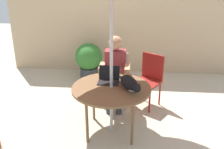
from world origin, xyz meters
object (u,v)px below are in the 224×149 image
at_px(patio_table, 111,91).
at_px(potted_plant_near_fence, 89,59).
at_px(chair_occupied, 116,75).
at_px(laptop, 109,77).
at_px(chair_empty, 150,76).
at_px(person_seated, 115,69).
at_px(cat, 130,84).

height_order(patio_table, potted_plant_near_fence, potted_plant_near_fence).
relative_size(chair_occupied, laptop, 2.86).
xyz_separation_m(chair_occupied, chair_empty, (0.57, 0.00, 0.00)).
bearing_deg(person_seated, laptop, -95.80).
relative_size(cat, potted_plant_near_fence, 0.80).
relative_size(chair_occupied, cat, 1.46).
bearing_deg(chair_empty, laptop, -132.39).
bearing_deg(cat, patio_table, 171.93).
distance_m(cat, potted_plant_near_fence, 2.16).
xyz_separation_m(cat, potted_plant_near_fence, (-0.89, 1.93, -0.37)).
height_order(person_seated, cat, person_seated).
bearing_deg(chair_empty, cat, -108.88).
xyz_separation_m(chair_occupied, potted_plant_near_fence, (-0.64, 1.01, -0.10)).
relative_size(chair_empty, person_seated, 0.72).
bearing_deg(cat, person_seated, 108.49).
bearing_deg(person_seated, chair_occupied, 90.00).
bearing_deg(laptop, cat, -37.60).
xyz_separation_m(chair_empty, laptop, (-0.62, -0.68, 0.25)).
relative_size(person_seated, cat, 2.01).
relative_size(chair_occupied, chair_empty, 1.00).
xyz_separation_m(person_seated, potted_plant_near_fence, (-0.64, 1.16, -0.27)).
distance_m(person_seated, cat, 0.81).
relative_size(patio_table, person_seated, 0.90).
height_order(chair_occupied, person_seated, person_seated).
bearing_deg(laptop, chair_empty, 47.61).
bearing_deg(chair_occupied, patio_table, -90.00).
bearing_deg(person_seated, potted_plant_near_fence, 118.66).
bearing_deg(cat, chair_occupied, 105.49).
height_order(chair_empty, person_seated, person_seated).
bearing_deg(laptop, person_seated, 84.20).
distance_m(chair_empty, potted_plant_near_fence, 1.57).
xyz_separation_m(chair_occupied, laptop, (-0.05, -0.68, 0.25)).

